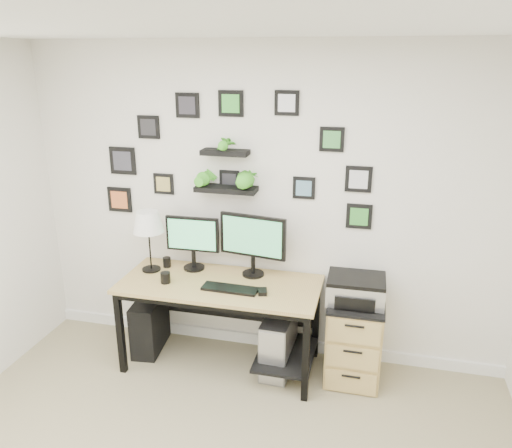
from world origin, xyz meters
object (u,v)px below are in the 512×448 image
(monitor_right, at_px, (253,240))
(file_cabinet, at_px, (354,339))
(pc_tower_black, at_px, (150,324))
(mug, at_px, (165,278))
(table_lamp, at_px, (148,223))
(pc_tower_grey, at_px, (279,343))
(desk, at_px, (226,295))
(monitor_left, at_px, (193,239))
(printer, at_px, (356,289))

(monitor_right, height_order, file_cabinet, monitor_right)
(pc_tower_black, bearing_deg, mug, -41.34)
(table_lamp, relative_size, mug, 5.92)
(pc_tower_grey, bearing_deg, mug, -171.03)
(desk, distance_m, monitor_left, 0.54)
(pc_tower_black, xyz_separation_m, pc_tower_grey, (1.16, -0.04, 0.01))
(monitor_right, height_order, pc_tower_grey, monitor_right)
(monitor_left, relative_size, mug, 5.27)
(file_cabinet, bearing_deg, pc_tower_grey, -174.79)
(desk, xyz_separation_m, pc_tower_grey, (0.44, 0.00, -0.38))
(desk, bearing_deg, pc_tower_grey, 0.43)
(desk, distance_m, table_lamp, 0.87)
(monitor_left, relative_size, file_cabinet, 0.69)
(pc_tower_grey, bearing_deg, desk, -179.57)
(table_lamp, bearing_deg, file_cabinet, -0.21)
(printer, bearing_deg, desk, -176.53)
(desk, relative_size, table_lamp, 3.08)
(monitor_right, xyz_separation_m, pc_tower_black, (-0.91, -0.12, -0.82))
(table_lamp, bearing_deg, printer, -0.07)
(desk, xyz_separation_m, monitor_right, (0.19, 0.16, 0.43))
(pc_tower_black, bearing_deg, table_lamp, 16.56)
(monitor_right, xyz_separation_m, printer, (0.84, -0.10, -0.29))
(desk, height_order, pc_tower_grey, desk)
(monitor_left, height_order, printer, monitor_left)
(desk, height_order, monitor_left, monitor_left)
(table_lamp, bearing_deg, monitor_left, 17.07)
(monitor_left, bearing_deg, pc_tower_black, -162.25)
(table_lamp, distance_m, printer, 1.75)
(monitor_right, xyz_separation_m, table_lamp, (-0.86, -0.10, 0.11))
(monitor_right, xyz_separation_m, file_cabinet, (0.86, -0.11, -0.72))
(mug, xyz_separation_m, pc_tower_grey, (0.90, 0.14, -0.55))
(pc_tower_black, distance_m, file_cabinet, 1.77)
(file_cabinet, bearing_deg, mug, -172.53)
(mug, height_order, file_cabinet, mug)
(monitor_left, height_order, monitor_right, monitor_right)
(mug, bearing_deg, table_lamp, 137.09)
(printer, bearing_deg, pc_tower_grey, -174.25)
(monitor_left, xyz_separation_m, table_lamp, (-0.34, -0.11, 0.15))
(monitor_left, relative_size, pc_tower_black, 0.98)
(monitor_left, xyz_separation_m, printer, (1.36, -0.11, -0.25))
(desk, height_order, mug, mug)
(mug, bearing_deg, desk, 16.92)
(pc_tower_grey, relative_size, file_cabinet, 0.75)
(desk, relative_size, file_cabinet, 2.39)
(pc_tower_black, height_order, printer, printer)
(pc_tower_black, height_order, file_cabinet, file_cabinet)
(monitor_right, height_order, table_lamp, same)
(pc_tower_grey, bearing_deg, table_lamp, 176.87)
(table_lamp, bearing_deg, pc_tower_grey, -3.13)
(monitor_right, height_order, printer, monitor_right)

